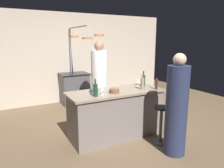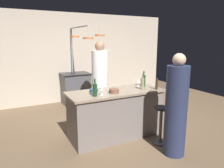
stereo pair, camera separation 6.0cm
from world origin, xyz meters
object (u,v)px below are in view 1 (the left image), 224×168
guest_right (176,109)px  wine_bottle_green (95,90)px  chef (99,83)px  stove_range (75,88)px  mixing_bowl_blue (94,90)px  pepper_mill (157,84)px  wine_bottle_red (143,81)px  bar_stool_right (161,123)px  mixing_bowl_wooden (114,91)px  wine_glass_by_chef (138,81)px  wine_bottle_white (142,83)px  wine_glass_near_left_guest (102,89)px

guest_right → wine_bottle_green: bearing=141.8°
chef → wine_bottle_green: (-0.67, -1.28, 0.18)m
stove_range → mixing_bowl_blue: 2.42m
pepper_mill → wine_bottle_red: wine_bottle_red is taller
bar_stool_right → mixing_bowl_wooden: 1.01m
wine_glass_by_chef → bar_stool_right: bearing=-92.5°
stove_range → guest_right: guest_right is taller
pepper_mill → wine_bottle_white: bearing=153.0°
stove_range → mixing_bowl_blue: size_ratio=5.78×
chef → mixing_bowl_blue: (-0.56, -0.98, 0.10)m
wine_bottle_white → wine_glass_by_chef: size_ratio=2.07×
stove_range → bar_stool_right: bearing=-79.4°
wine_glass_by_chef → guest_right: bearing=-93.5°
stove_range → mixing_bowl_blue: mixing_bowl_blue is taller
pepper_mill → bar_stool_right: bearing=-114.8°
mixing_bowl_wooden → mixing_bowl_blue: bearing=140.0°
guest_right → mixing_bowl_wooden: (-0.64, 0.87, 0.18)m
wine_bottle_green → wine_glass_by_chef: (1.10, 0.35, -0.01)m
chef → mixing_bowl_wooden: chef is taller
pepper_mill → wine_bottle_white: 0.27m
stove_range → chef: chef is taller
pepper_mill → wine_bottle_green: 1.23m
wine_bottle_red → mixing_bowl_wooden: wine_bottle_red is taller
bar_stool_right → wine_bottle_green: (-1.07, 0.43, 0.64)m
mixing_bowl_wooden → wine_bottle_red: bearing=13.6°
wine_bottle_red → pepper_mill: bearing=-77.9°
wine_bottle_green → wine_glass_by_chef: 1.15m
stove_range → wine_bottle_red: (0.67, -2.39, 0.58)m
wine_bottle_red → mixing_bowl_blue: (-1.06, 0.05, -0.09)m
wine_glass_by_chef → mixing_bowl_wooden: bearing=-158.1°
pepper_mill → wine_bottle_white: size_ratio=0.69×
wine_bottle_red → wine_bottle_green: (-1.16, -0.25, -0.01)m
stove_range → pepper_mill: size_ratio=4.24×
bar_stool_right → stove_range: bearing=100.6°
chef → pepper_mill: 1.48m
bar_stool_right → wine_glass_near_left_guest: bearing=154.4°
mixing_bowl_blue → wine_glass_near_left_guest: bearing=-85.6°
wine_bottle_green → chef: bearing=62.6°
wine_bottle_red → wine_bottle_white: size_ratio=1.04×
wine_bottle_white → wine_bottle_green: 0.99m
stove_range → wine_bottle_white: size_ratio=2.94×
wine_bottle_white → wine_bottle_green: bearing=-177.2°
guest_right → wine_bottle_white: bearing=92.5°
pepper_mill → wine_glass_by_chef: size_ratio=1.44×
stove_range → wine_glass_near_left_guest: wine_glass_near_left_guest is taller
wine_bottle_red → wine_bottle_white: 0.26m
chef → pepper_mill: (0.56, -1.36, 0.17)m
bar_stool_right → mixing_bowl_blue: (-0.96, 0.73, 0.55)m
chef → mixing_bowl_wooden: 1.26m
wine_glass_near_left_guest → mixing_bowl_blue: bearing=94.4°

